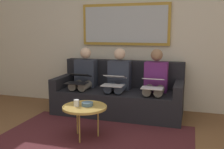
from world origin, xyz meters
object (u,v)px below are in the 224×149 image
(couch, at_px, (119,95))
(framed_mirror, at_px, (125,24))
(cup, at_px, (76,103))
(bowl, at_px, (87,104))
(laptop_black, at_px, (78,78))
(coffee_table, at_px, (85,108))
(person_middle, at_px, (118,79))
(laptop_white, at_px, (153,83))
(person_right, at_px, (84,77))
(person_left, at_px, (155,81))
(laptop_silver, at_px, (114,80))

(couch, xyz_separation_m, framed_mirror, (0.00, -0.39, 1.24))
(cup, bearing_deg, couch, -101.16)
(couch, height_order, bowl, couch)
(couch, xyz_separation_m, bowl, (0.11, 1.17, 0.15))
(laptop_black, bearing_deg, coffee_table, 119.05)
(person_middle, bearing_deg, coffee_table, 83.38)
(couch, height_order, laptop_white, couch)
(couch, height_order, person_right, person_right)
(person_left, bearing_deg, laptop_white, 90.00)
(person_left, relative_size, laptop_white, 3.21)
(person_left, distance_m, person_right, 1.28)
(bowl, height_order, person_left, person_left)
(coffee_table, xyz_separation_m, laptop_white, (-0.77, -0.90, 0.21))
(laptop_white, xyz_separation_m, person_middle, (0.64, -0.24, -0.02))
(bowl, distance_m, laptop_black, 1.03)
(laptop_black, bearing_deg, couch, -154.51)
(coffee_table, bearing_deg, laptop_silver, -98.31)
(bowl, distance_m, person_right, 1.23)
(person_right, bearing_deg, person_middle, 180.00)
(couch, bearing_deg, laptop_white, 153.89)
(couch, height_order, coffee_table, couch)
(framed_mirror, relative_size, cup, 18.25)
(couch, bearing_deg, laptop_silver, 90.00)
(framed_mirror, xyz_separation_m, person_left, (-0.64, 0.46, -0.94))
(coffee_table, bearing_deg, laptop_black, -60.95)
(cup, bearing_deg, laptop_silver, -104.68)
(person_middle, bearing_deg, laptop_silver, 90.00)
(couch, distance_m, laptop_white, 0.78)
(coffee_table, distance_m, person_left, 1.40)
(cup, distance_m, laptop_silver, 0.97)
(cup, bearing_deg, person_middle, -101.80)
(person_middle, bearing_deg, framed_mirror, -90.00)
(cup, relative_size, bowl, 0.58)
(person_middle, height_order, person_right, same)
(laptop_black, bearing_deg, person_middle, -159.72)
(cup, xyz_separation_m, laptop_silver, (-0.24, -0.93, 0.15))
(framed_mirror, relative_size, person_right, 1.44)
(bowl, xyz_separation_m, laptop_black, (0.53, -0.87, 0.17))
(couch, bearing_deg, cup, 78.84)
(couch, relative_size, coffee_table, 3.69)
(couch, distance_m, laptop_silver, 0.44)
(person_middle, distance_m, person_right, 0.64)
(person_left, height_order, laptop_black, person_left)
(couch, bearing_deg, person_left, 173.87)
(coffee_table, xyz_separation_m, cup, (0.11, 0.02, 0.06))
(framed_mirror, xyz_separation_m, bowl, (0.11, 1.56, -1.09))
(laptop_white, distance_m, person_right, 1.30)
(couch, distance_m, person_left, 0.71)
(person_right, relative_size, laptop_black, 3.06)
(couch, bearing_deg, coffee_table, 83.75)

